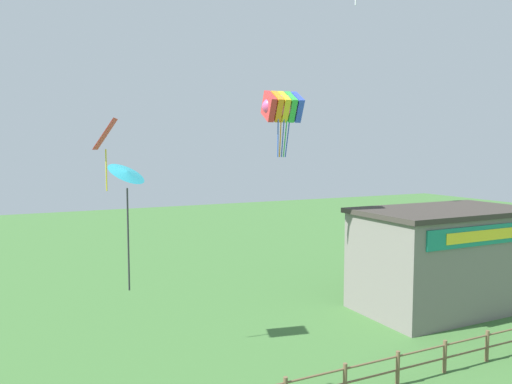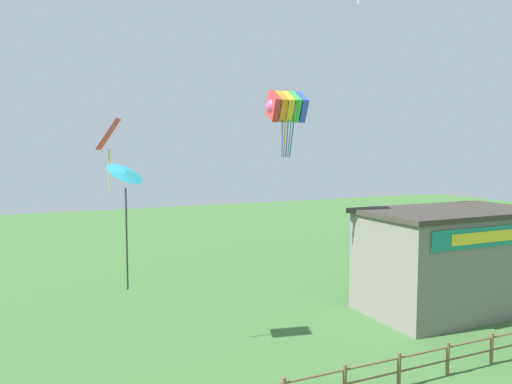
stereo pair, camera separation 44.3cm
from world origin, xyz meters
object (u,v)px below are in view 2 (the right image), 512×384
at_px(kite_rainbow_parafoil, 287,107).
at_px(kite_red_diamond, 109,139).
at_px(kite_cyan_delta, 125,178).
at_px(seaside_building, 451,259).

relative_size(kite_rainbow_parafoil, kite_red_diamond, 1.14).
bearing_deg(kite_rainbow_parafoil, kite_red_diamond, -171.21).
relative_size(kite_cyan_delta, kite_red_diamond, 1.32).
height_order(seaside_building, kite_red_diamond, kite_red_diamond).
xyz_separation_m(kite_cyan_delta, kite_red_diamond, (0.35, 5.42, 1.18)).
distance_m(seaside_building, kite_rainbow_parafoil, 11.06).
bearing_deg(seaside_building, kite_red_diamond, 175.34).
distance_m(seaside_building, kite_cyan_delta, 17.54).
xyz_separation_m(kite_rainbow_parafoil, kite_cyan_delta, (-8.57, -6.69, -2.73)).
bearing_deg(kite_cyan_delta, kite_rainbow_parafoil, 37.99).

